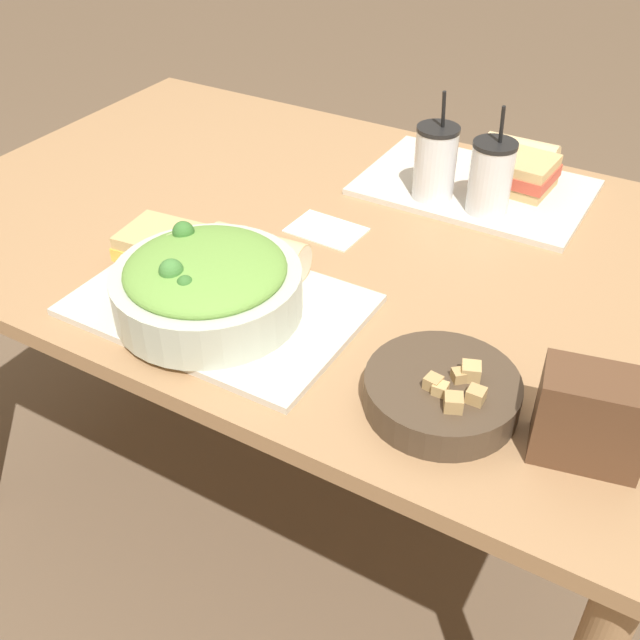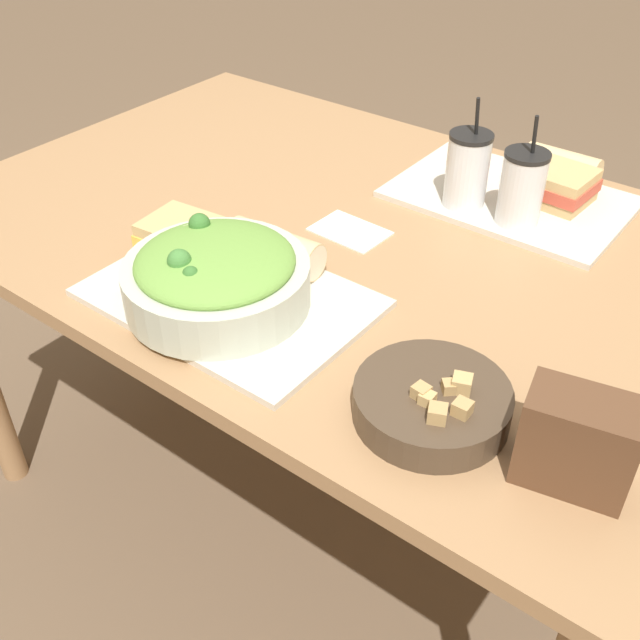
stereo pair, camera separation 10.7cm
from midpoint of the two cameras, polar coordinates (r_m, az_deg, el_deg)
The scene contains 14 objects.
ground_plane at distance 1.91m, azimuth -2.22°, elevation -13.13°, with size 12.00×12.00×0.00m, color brown.
dining_table at distance 1.46m, azimuth -2.85°, elevation 4.08°, with size 1.49×0.99×0.77m.
tray_near at distance 1.21m, azimuth -10.21°, elevation 1.04°, with size 0.44×0.30×0.01m.
tray_far at distance 1.55m, azimuth 9.76°, elevation 9.88°, with size 0.44×0.30×0.01m.
salad_bowl at distance 1.16m, azimuth -11.27°, elevation 2.65°, with size 0.29×0.29×0.12m.
soup_bowl at distance 1.01m, azimuth 6.30°, elevation -5.57°, with size 0.21×0.21×0.07m.
sandwich_near at distance 1.29m, azimuth -14.03°, elevation 5.22°, with size 0.15×0.12×0.06m.
baguette_near at distance 1.25m, azimuth -7.05°, elevation 5.08°, with size 0.17×0.08×0.07m.
sandwich_far at distance 1.54m, azimuth 12.97°, elevation 10.86°, with size 0.14×0.13×0.06m.
baguette_far at distance 1.62m, azimuth 13.28°, elevation 12.13°, with size 0.15×0.07×0.07m.
drink_cup_dark at distance 1.46m, azimuth 6.66°, elevation 11.62°, with size 0.08×0.08×0.21m.
drink_cup_red at distance 1.43m, azimuth 10.75°, elevation 10.43°, with size 0.08×0.08×0.21m.
chip_bag at distance 0.95m, azimuth 16.99°, elevation -7.26°, with size 0.15×0.10×0.13m.
napkin_folded at distance 1.39m, azimuth -1.78°, elevation 6.76°, with size 0.14×0.10×0.00m.
Camera 1 is at (0.63, -1.05, 1.47)m, focal length 42.00 mm.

